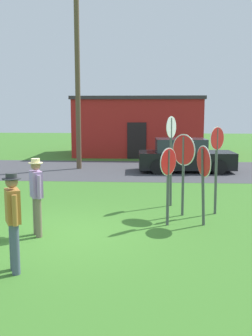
% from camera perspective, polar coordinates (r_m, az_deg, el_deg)
% --- Properties ---
extents(ground_plane, '(80.00, 80.00, 0.00)m').
position_cam_1_polar(ground_plane, '(9.13, -9.21, -9.42)').
color(ground_plane, '#3D7528').
extents(street_asphalt, '(60.00, 6.40, 0.01)m').
position_cam_1_polar(street_asphalt, '(18.53, -2.49, -0.24)').
color(street_asphalt, '#424247').
rests_on(street_asphalt, ground).
extents(building_background, '(7.83, 5.28, 3.61)m').
position_cam_1_polar(building_background, '(25.11, 1.80, 6.16)').
color(building_background, '#B2231E').
rests_on(building_background, ground).
extents(utility_pole, '(1.80, 0.24, 8.92)m').
position_cam_1_polar(utility_pole, '(18.90, -7.08, 13.98)').
color(utility_pole, brown).
rests_on(utility_pole, ground).
extents(parked_car_on_street, '(4.38, 2.18, 1.51)m').
position_cam_1_polar(parked_car_on_street, '(18.11, 8.53, 1.66)').
color(parked_car_on_street, black).
rests_on(parked_car_on_street, ground).
extents(stop_sign_leaning_left, '(0.28, 0.75, 1.96)m').
position_cam_1_polar(stop_sign_leaning_left, '(9.54, 11.19, -0.50)').
color(stop_sign_leaning_left, '#474C4C').
rests_on(stop_sign_leaning_left, ground).
extents(stop_sign_leaning_right, '(0.44, 0.47, 2.36)m').
position_cam_1_polar(stop_sign_leaning_right, '(10.68, 13.05, 1.67)').
color(stop_sign_leaning_right, '#474C4C').
rests_on(stop_sign_leaning_right, ground).
extents(stop_sign_center_cluster, '(0.41, 0.55, 1.90)m').
position_cam_1_polar(stop_sign_center_cluster, '(9.43, 6.16, -0.81)').
color(stop_sign_center_cluster, '#474C4C').
rests_on(stop_sign_center_cluster, ground).
extents(stop_sign_far_back, '(0.32, 0.55, 2.61)m').
position_cam_1_polar(stop_sign_far_back, '(11.37, 6.56, 3.01)').
color(stop_sign_far_back, '#474C4C').
rests_on(stop_sign_far_back, ground).
extents(stop_sign_rear_right, '(0.54, 0.65, 2.17)m').
position_cam_1_polar(stop_sign_rear_right, '(10.36, 8.35, 1.16)').
color(stop_sign_rear_right, '#474C4C').
rests_on(stop_sign_rear_right, ground).
extents(person_holding_notes, '(0.37, 0.51, 1.74)m').
position_cam_1_polar(person_holding_notes, '(8.86, -12.89, -3.50)').
color(person_holding_notes, '#7A6B56').
rests_on(person_holding_notes, ground).
extents(person_with_sunhat, '(0.36, 0.52, 1.74)m').
position_cam_1_polar(person_with_sunhat, '(6.97, -16.11, -6.83)').
color(person_with_sunhat, '#4C5670').
rests_on(person_with_sunhat, ground).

